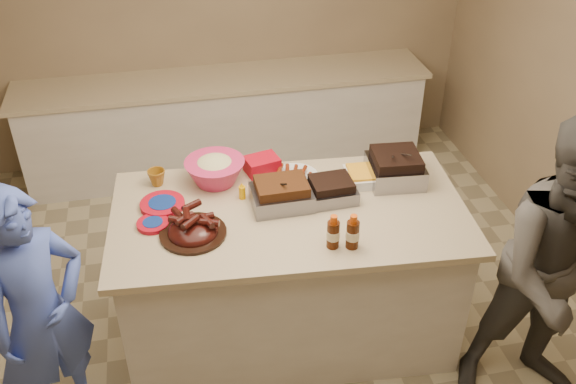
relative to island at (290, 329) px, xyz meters
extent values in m
cube|color=#47230F|center=(-0.04, 0.07, 0.99)|extent=(0.36, 0.27, 0.11)
cube|color=black|center=(0.27, 0.07, 0.99)|extent=(0.29, 0.25, 0.09)
cube|color=gray|center=(0.71, 0.19, 0.99)|extent=(0.36, 0.36, 0.13)
cylinder|color=silver|center=(0.11, 0.35, 0.99)|extent=(0.38, 0.38, 0.05)
cube|color=gold|center=(0.56, 0.21, 0.99)|extent=(0.33, 0.25, 0.08)
cylinder|color=#3A1504|center=(0.16, -0.37, 0.99)|extent=(0.07, 0.07, 0.21)
cylinder|color=#3A1504|center=(0.26, -0.40, 0.99)|extent=(0.08, 0.08, 0.21)
cylinder|color=#F3A900|center=(-0.25, 0.19, 0.99)|extent=(0.04, 0.04, 0.11)
imported|color=silver|center=(-0.11, 0.24, 0.99)|extent=(0.14, 0.05, 0.14)
cylinder|color=#AA0819|center=(-0.73, 0.20, 0.99)|extent=(0.28, 0.28, 0.03)
cylinder|color=#AA0819|center=(-0.79, 0.02, 0.99)|extent=(0.20, 0.20, 0.03)
imported|color=#8A5A15|center=(-0.75, 0.44, 0.99)|extent=(0.12, 0.11, 0.11)
cube|color=#AA0819|center=(-0.08, 0.45, 0.99)|extent=(0.24, 0.20, 0.10)
imported|color=#4F4D47|center=(1.34, -0.75, 0.00)|extent=(1.16, 1.95, 0.69)
camera|label=1|loc=(-0.64, -2.98, 3.22)|focal=40.00mm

